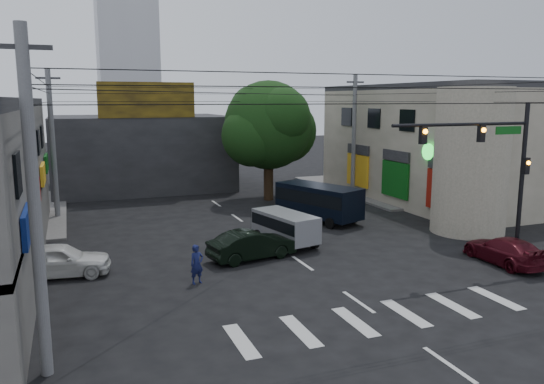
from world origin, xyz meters
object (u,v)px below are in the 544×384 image
utility_pole_far_right (354,136)px  utility_pole_far_left (53,145)px  white_compact (58,260)px  silver_minivan (285,229)px  street_tree (268,126)px  navy_van (318,203)px  traffic_gantry (495,157)px  dark_sedan (252,245)px  utility_pole_near_left (35,208)px  traffic_officer (197,264)px  maroon_sedan (505,250)px

utility_pole_far_right → utility_pole_far_left: bearing=180.0°
white_compact → silver_minivan: size_ratio=1.06×
street_tree → navy_van: (0.43, -7.51, -4.38)m
traffic_gantry → dark_sedan: 11.49m
utility_pole_far_right → white_compact: size_ratio=2.08×
dark_sedan → navy_van: (6.36, 6.06, 0.41)m
utility_pole_far_left → utility_pole_far_right: 21.00m
utility_pole_near_left → navy_van: (14.93, 13.99, -3.50)m
street_tree → utility_pole_far_left: size_ratio=0.95×
utility_pole_far_right → navy_van: 9.57m
traffic_gantry → traffic_officer: 13.67m
utility_pole_far_right → silver_minivan: utility_pole_far_right is taller
dark_sedan → navy_van: navy_van is taller
utility_pole_far_left → traffic_officer: (5.43, -14.90, -3.80)m
utility_pole_near_left → traffic_officer: bearing=45.9°
utility_pole_far_right → utility_pole_near_left: bearing=-135.7°
utility_pole_near_left → silver_minivan: size_ratio=2.22×
utility_pole_near_left → utility_pole_far_right: same height
utility_pole_near_left → traffic_officer: (5.43, 5.60, -3.80)m
traffic_gantry → navy_van: (-3.39, 10.49, -3.73)m
maroon_sedan → traffic_gantry: bearing=-21.6°
street_tree → traffic_officer: street_tree is taller
utility_pole_far_left → traffic_officer: bearing=-70.0°
traffic_gantry → utility_pole_far_left: (-18.32, 17.00, -0.23)m
utility_pole_near_left → utility_pole_far_right: (21.00, 20.50, 0.00)m
dark_sedan → traffic_officer: traffic_officer is taller
utility_pole_far_right → maroon_sedan: 17.87m
silver_minivan → traffic_officer: silver_minivan is taller
traffic_gantry → dark_sedan: (-9.76, 4.43, -4.15)m
dark_sedan → navy_van: size_ratio=0.74×
silver_minivan → navy_van: navy_van is taller
traffic_gantry → traffic_officer: size_ratio=4.49×
street_tree → utility_pole_far_right: utility_pole_far_right is taller
white_compact → silver_minivan: 10.81m
white_compact → maroon_sedan: 19.54m
utility_pole_near_left → dark_sedan: (8.57, 7.93, -3.92)m
street_tree → silver_minivan: (-3.55, -11.87, -4.64)m
utility_pole_near_left → utility_pole_far_left: size_ratio=1.00×
utility_pole_near_left → navy_van: utility_pole_near_left is taller
utility_pole_far_right → white_compact: utility_pole_far_right is taller
street_tree → dark_sedan: size_ratio=2.01×
utility_pole_near_left → silver_minivan: 15.06m
white_compact → navy_van: navy_van is taller
utility_pole_near_left → dark_sedan: 12.31m
street_tree → utility_pole_near_left: (-14.50, -21.50, -0.87)m
street_tree → utility_pole_far_right: size_ratio=0.95×
street_tree → utility_pole_far_right: 6.63m
street_tree → traffic_officer: bearing=-119.7°
navy_van → traffic_officer: bearing=109.6°
traffic_gantry → maroon_sedan: 4.28m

